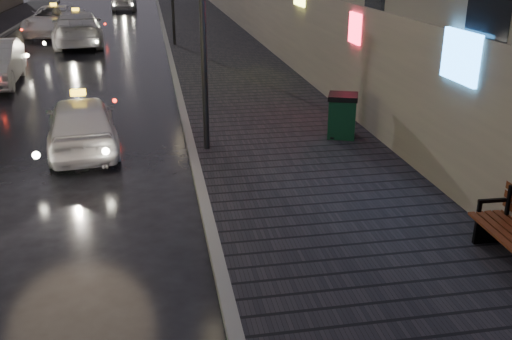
{
  "coord_description": "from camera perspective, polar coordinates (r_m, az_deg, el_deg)",
  "views": [
    {
      "loc": [
        0.7,
        -6.84,
        4.6
      ],
      "look_at": [
        2.42,
        2.61,
        0.85
      ],
      "focal_mm": 40.0,
      "sensor_mm": 36.0,
      "label": 1
    }
  ],
  "objects": [
    {
      "name": "ground",
      "position": [
        8.27,
        -13.77,
        -13.17
      ],
      "size": [
        120.0,
        120.0,
        0.0
      ],
      "primitive_type": "plane",
      "color": "black",
      "rests_on": "ground"
    },
    {
      "name": "sidewalk",
      "position": [
        28.38,
        -3.8,
        12.09
      ],
      "size": [
        4.6,
        58.0,
        0.15
      ],
      "primitive_type": "cube",
      "color": "black",
      "rests_on": "ground"
    },
    {
      "name": "curb",
      "position": [
        28.21,
        -8.75,
        11.84
      ],
      "size": [
        0.2,
        58.0,
        0.15
      ],
      "primitive_type": "cube",
      "color": "slate",
      "rests_on": "ground"
    },
    {
      "name": "lamp_near",
      "position": [
        12.94,
        -5.41,
        16.3
      ],
      "size": [
        0.36,
        0.36,
        5.28
      ],
      "color": "black",
      "rests_on": "sidewalk"
    },
    {
      "name": "trash_bin",
      "position": [
        14.44,
        8.62,
        5.43
      ],
      "size": [
        0.92,
        0.92,
        1.09
      ],
      "rotation": [
        0.0,
        0.0,
        -0.37
      ],
      "color": "black",
      "rests_on": "sidewalk"
    },
    {
      "name": "taxi_near",
      "position": [
        14.36,
        -17.04,
        4.52
      ],
      "size": [
        2.06,
        4.14,
        1.36
      ],
      "primitive_type": "imported",
      "rotation": [
        0.0,
        0.0,
        3.26
      ],
      "color": "silver",
      "rests_on": "ground"
    },
    {
      "name": "taxi_mid",
      "position": [
        30.65,
        -17.42,
        13.35
      ],
      "size": [
        2.99,
        6.12,
        1.71
      ],
      "primitive_type": "imported",
      "rotation": [
        0.0,
        0.0,
        3.24
      ],
      "color": "silver",
      "rests_on": "ground"
    },
    {
      "name": "taxi_far",
      "position": [
        34.98,
        -19.42,
        13.93
      ],
      "size": [
        3.22,
        6.05,
        1.62
      ],
      "primitive_type": "imported",
      "rotation": [
        0.0,
        0.0,
        -0.09
      ],
      "color": "white",
      "rests_on": "ground"
    },
    {
      "name": "car_far",
      "position": [
        48.19,
        -13.07,
        16.24
      ],
      "size": [
        1.91,
        4.63,
        1.57
      ],
      "primitive_type": "imported",
      "rotation": [
        0.0,
        0.0,
        3.13
      ],
      "color": "#9A9AA2",
      "rests_on": "ground"
    }
  ]
}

